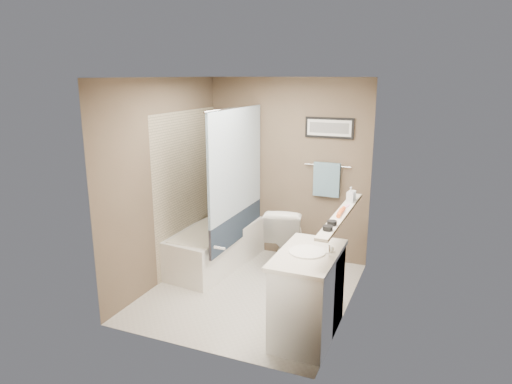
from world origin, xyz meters
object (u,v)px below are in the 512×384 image
at_px(hair_brush_back, 341,211).
at_px(hair_brush_front, 340,213).
at_px(bathtub, 214,247).
at_px(toilet, 285,236).
at_px(vanity, 308,296).
at_px(candle_bowl_far, 332,223).
at_px(candle_bowl_near, 328,228).
at_px(glass_jar, 352,195).
at_px(soap_bottle, 350,195).

bearing_deg(hair_brush_back, hair_brush_front, -90.00).
xyz_separation_m(bathtub, toilet, (0.87, 0.32, 0.16)).
distance_m(vanity, candle_bowl_far, 0.76).
distance_m(candle_bowl_near, hair_brush_back, 0.55).
distance_m(bathtub, hair_brush_front, 2.13).
bearing_deg(bathtub, candle_bowl_far, -25.09).
relative_size(toilet, candle_bowl_near, 9.05).
bearing_deg(candle_bowl_far, hair_brush_front, 90.00).
height_order(vanity, glass_jar, glass_jar).
bearing_deg(toilet, hair_brush_front, 119.22).
bearing_deg(candle_bowl_far, soap_bottle, 90.00).
distance_m(toilet, glass_jar, 1.28).
relative_size(glass_jar, soap_bottle, 0.61).
bearing_deg(vanity, hair_brush_front, 64.17).
xyz_separation_m(glass_jar, soap_bottle, (0.00, -0.10, 0.03)).
bearing_deg(glass_jar, bathtub, 175.06).
height_order(vanity, soap_bottle, soap_bottle).
bearing_deg(candle_bowl_near, candle_bowl_far, 90.00).
relative_size(hair_brush_back, glass_jar, 2.20).
height_order(vanity, hair_brush_front, hair_brush_front).
distance_m(candle_bowl_near, glass_jar, 1.09).
distance_m(candle_bowl_near, candle_bowl_far, 0.15).
relative_size(candle_bowl_near, soap_bottle, 0.55).
xyz_separation_m(bathtub, vanity, (1.60, -1.15, 0.15)).
height_order(hair_brush_back, soap_bottle, soap_bottle).
bearing_deg(soap_bottle, hair_brush_front, -90.00).
distance_m(toilet, hair_brush_front, 1.59).
relative_size(bathtub, glass_jar, 15.00).
relative_size(candle_bowl_far, soap_bottle, 0.55).
relative_size(candle_bowl_far, glass_jar, 0.90).
height_order(candle_bowl_far, soap_bottle, soap_bottle).
distance_m(hair_brush_back, soap_bottle, 0.44).
xyz_separation_m(vanity, candle_bowl_near, (0.19, -0.10, 0.73)).
bearing_deg(vanity, glass_jar, 79.43).
height_order(hair_brush_front, hair_brush_back, same).
xyz_separation_m(vanity, hair_brush_back, (0.19, 0.45, 0.74)).
distance_m(bathtub, hair_brush_back, 2.11).
height_order(bathtub, hair_brush_front, hair_brush_front).
distance_m(hair_brush_front, glass_jar, 0.61).
relative_size(toilet, glass_jar, 8.14).
bearing_deg(soap_bottle, toilet, 147.73).
xyz_separation_m(candle_bowl_far, hair_brush_front, (0.00, 0.33, 0.00)).
bearing_deg(bathtub, candle_bowl_near, -28.55).
bearing_deg(hair_brush_back, toilet, 132.06).
relative_size(bathtub, candle_bowl_near, 16.67).
bearing_deg(vanity, candle_bowl_far, 17.10).
relative_size(bathtub, vanity, 1.67).
bearing_deg(candle_bowl_far, vanity, -162.90).
relative_size(bathtub, hair_brush_back, 6.82).
relative_size(bathtub, candle_bowl_far, 16.67).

